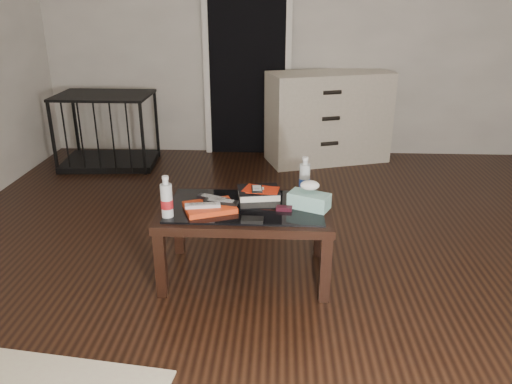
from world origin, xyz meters
The scene contains 17 objects.
ground centered at (0.00, 0.00, 0.00)m, with size 5.00×5.00×0.00m, color black.
doorway centered at (-0.40, 2.47, 1.02)m, with size 0.90×0.08×2.07m.
coffee_table centered at (-0.25, -0.08, 0.40)m, with size 1.00×0.60×0.46m.
dresser centered at (0.43, 2.23, 0.45)m, with size 1.30×0.84×0.90m.
pet_crate centered at (-1.76, 1.97, 0.23)m, with size 0.94×0.66×0.71m.
magazines centered at (-0.45, -0.15, 0.48)m, with size 0.28×0.21×0.03m, color red.
remote_silver centered at (-0.48, -0.18, 0.50)m, with size 0.20×0.05×0.02m, color silver.
remote_black_front centered at (-0.39, -0.13, 0.50)m, with size 0.20×0.05×0.02m, color black.
remote_black_back centered at (-0.43, -0.08, 0.50)m, with size 0.20×0.05×0.02m, color black.
textbook centered at (-0.18, 0.07, 0.48)m, with size 0.25×0.20×0.05m, color black.
dvd_mailers centered at (-0.17, 0.06, 0.51)m, with size 0.19×0.14×0.01m, color red.
ipod centered at (-0.18, 0.04, 0.52)m, with size 0.06×0.10×0.02m, color black.
flip_phone centered at (-0.02, -0.14, 0.47)m, with size 0.09×0.05×0.02m, color black.
wallet centered at (-0.19, -0.30, 0.47)m, with size 0.12×0.07×0.02m, color black.
water_bottle_left centered at (-0.67, -0.25, 0.58)m, with size 0.07×0.07×0.24m, color silver.
water_bottle_right centered at (0.10, 0.12, 0.58)m, with size 0.07×0.07×0.24m, color silver.
tissue_box centered at (0.12, -0.10, 0.51)m, with size 0.23×0.12×0.09m, color teal.
Camera 1 is at (-0.05, -2.76, 1.62)m, focal length 35.00 mm.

